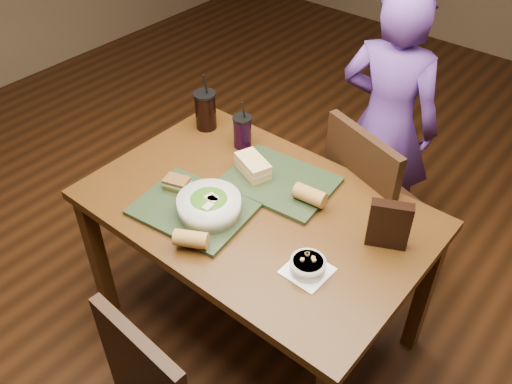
% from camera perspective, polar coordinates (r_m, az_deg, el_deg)
% --- Properties ---
extents(ground, '(6.00, 6.00, 0.00)m').
position_cam_1_polar(ground, '(2.63, 0.00, -13.79)').
color(ground, '#381C0B').
rests_on(ground, ground).
extents(dining_table, '(1.30, 0.85, 0.75)m').
position_cam_1_polar(dining_table, '(2.13, 0.00, -3.30)').
color(dining_table, '#46280E').
rests_on(dining_table, ground).
extents(chair_far, '(0.52, 0.53, 0.95)m').
position_cam_1_polar(chair_far, '(2.48, 11.44, -1.10)').
color(chair_far, black).
rests_on(chair_far, ground).
extents(diner, '(0.54, 0.40, 1.37)m').
position_cam_1_polar(diner, '(2.72, 13.58, 6.96)').
color(diner, '#5D338E').
rests_on(diner, ground).
extents(tray_near, '(0.46, 0.37, 0.02)m').
position_cam_1_polar(tray_near, '(2.06, -6.63, -1.80)').
color(tray_near, '#202D18').
rests_on(tray_near, dining_table).
extents(tray_far, '(0.45, 0.36, 0.02)m').
position_cam_1_polar(tray_far, '(2.17, 2.47, 1.08)').
color(tray_far, '#202D18').
rests_on(tray_far, dining_table).
extents(salad_bowl, '(0.24, 0.24, 0.08)m').
position_cam_1_polar(salad_bowl, '(2.00, -4.96, -1.34)').
color(salad_bowl, silver).
rests_on(salad_bowl, tray_near).
extents(soup_bowl, '(0.15, 0.15, 0.06)m').
position_cam_1_polar(soup_bowl, '(1.83, 5.47, -7.72)').
color(soup_bowl, white).
rests_on(soup_bowl, dining_table).
extents(sandwich_near, '(0.11, 0.09, 0.05)m').
position_cam_1_polar(sandwich_near, '(2.14, -8.33, 0.91)').
color(sandwich_near, '#593819').
rests_on(sandwich_near, tray_near).
extents(sandwich_far, '(0.18, 0.14, 0.06)m').
position_cam_1_polar(sandwich_far, '(2.19, -0.33, 2.78)').
color(sandwich_far, tan).
rests_on(sandwich_far, tray_far).
extents(baguette_near, '(0.13, 0.11, 0.06)m').
position_cam_1_polar(baguette_near, '(1.89, -6.87, -4.93)').
color(baguette_near, '#AD7533').
rests_on(baguette_near, tray_near).
extents(baguette_far, '(0.13, 0.07, 0.06)m').
position_cam_1_polar(baguette_far, '(2.06, 5.68, -0.33)').
color(baguette_far, '#AD7533').
rests_on(baguette_far, tray_far).
extents(cup_cola, '(0.10, 0.10, 0.27)m').
position_cam_1_polar(cup_cola, '(2.47, -5.33, 8.57)').
color(cup_cola, black).
rests_on(cup_cola, dining_table).
extents(cup_berry, '(0.08, 0.08, 0.23)m').
position_cam_1_polar(cup_berry, '(2.35, -1.44, 6.39)').
color(cup_berry, black).
rests_on(cup_berry, dining_table).
extents(chip_bag, '(0.15, 0.10, 0.19)m').
position_cam_1_polar(chip_bag, '(1.92, 13.82, -3.37)').
color(chip_bag, black).
rests_on(chip_bag, dining_table).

